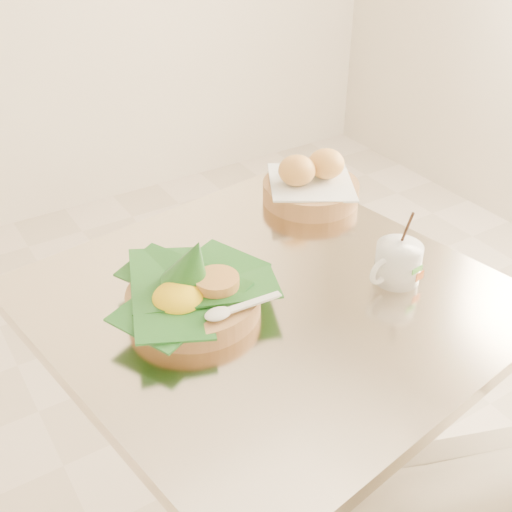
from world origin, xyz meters
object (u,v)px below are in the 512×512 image
bread_basket (311,184)px  coffee_mug (397,262)px  rice_basket (193,292)px  cafe_table (268,391)px

bread_basket → coffee_mug: size_ratio=1.70×
rice_basket → bread_basket: size_ratio=1.16×
rice_basket → bread_basket: bearing=27.9°
bread_basket → coffee_mug: bearing=-98.8°
rice_basket → coffee_mug: (0.33, -0.11, 0.00)m
cafe_table → bread_basket: (0.25, 0.23, 0.26)m
cafe_table → rice_basket: size_ratio=2.97×
cafe_table → coffee_mug: size_ratio=5.89×
coffee_mug → bread_basket: bearing=81.2°
rice_basket → coffee_mug: 0.35m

